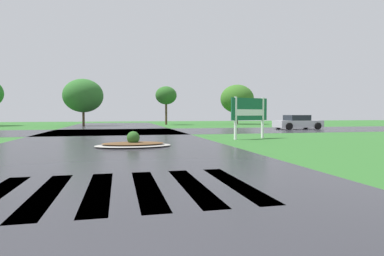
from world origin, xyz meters
The scene contains 7 objects.
asphalt_roadway centered at (0.00, 10.00, 0.00)m, with size 10.47×80.00×0.01m, color #2B2B30.
asphalt_cross_road centered at (0.00, 23.96, 0.00)m, with size 90.00×9.42×0.01m, color #2B2B30.
crosswalk_stripes centered at (0.00, 3.99, 0.00)m, with size 5.85×3.35×0.01m.
estate_billboard centered at (7.71, 14.83, 1.59)m, with size 2.52×0.89×2.40m.
median_island centered at (0.99, 11.83, 0.13)m, with size 3.29×1.88×0.68m.
car_blue_compact centered at (16.93, 24.77, 0.62)m, with size 4.49×2.23×1.33m.
background_treeline centered at (-2.06, 39.48, 3.63)m, with size 44.85×7.08×5.82m.
Camera 1 is at (0.38, -2.10, 1.43)m, focal length 29.53 mm.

